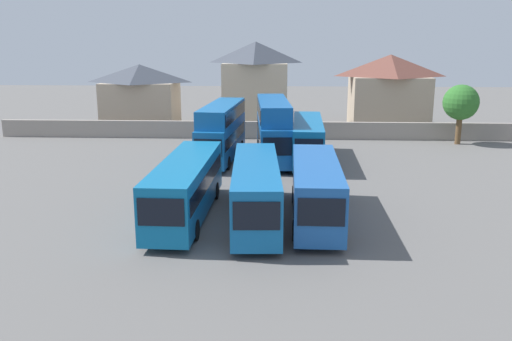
{
  "coord_description": "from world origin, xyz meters",
  "views": [
    {
      "loc": [
        1.56,
        -30.02,
        10.3
      ],
      "look_at": [
        0.0,
        3.0,
        2.15
      ],
      "focal_mm": 38.03,
      "sensor_mm": 36.0,
      "label": 1
    }
  ],
  "objects": [
    {
      "name": "house_terrace_left",
      "position": [
        -14.98,
        33.01,
        3.7
      ],
      "size": [
        8.79,
        6.37,
        7.25
      ],
      "color": "tan",
      "rests_on": "ground"
    },
    {
      "name": "bus_1",
      "position": [
        -3.96,
        0.13,
        1.95
      ],
      "size": [
        2.88,
        12.08,
        3.4
      ],
      "rotation": [
        0.0,
        0.0,
        -1.59
      ],
      "color": "#0E659C",
      "rests_on": "ground"
    },
    {
      "name": "house_terrace_centre",
      "position": [
        -1.5,
        34.07,
        5.0
      ],
      "size": [
        7.7,
        7.61,
        9.82
      ],
      "color": "#C6B293",
      "rests_on": "ground"
    },
    {
      "name": "bus_6",
      "position": [
        3.8,
        15.29,
        1.99
      ],
      "size": [
        2.77,
        11.64,
        3.49
      ],
      "rotation": [
        0.0,
        0.0,
        -1.6
      ],
      "color": "#0F619E",
      "rests_on": "ground"
    },
    {
      "name": "bus_3",
      "position": [
        3.58,
        -0.15,
        1.95
      ],
      "size": [
        2.77,
        10.83,
        3.41
      ],
      "rotation": [
        0.0,
        0.0,
        -1.59
      ],
      "color": "#1C55A2",
      "rests_on": "ground"
    },
    {
      "name": "bus_5",
      "position": [
        0.88,
        15.91,
        2.87
      ],
      "size": [
        3.26,
        11.58,
        5.1
      ],
      "rotation": [
        0.0,
        0.0,
        -1.5
      ],
      "color": "#1356A2",
      "rests_on": "ground"
    },
    {
      "name": "bus_4",
      "position": [
        -3.51,
        15.47,
        2.7
      ],
      "size": [
        3.27,
        11.32,
        4.78
      ],
      "rotation": [
        0.0,
        0.0,
        -1.65
      ],
      "color": "#135EA3",
      "rests_on": "ground"
    },
    {
      "name": "tree_left_of_lot",
      "position": [
        19.03,
        23.66,
        4.08
      ],
      "size": [
        3.45,
        3.45,
        5.86
      ],
      "color": "brown",
      "rests_on": "ground"
    },
    {
      "name": "depot_boundary_wall",
      "position": [
        0.0,
        25.66,
        0.9
      ],
      "size": [
        56.0,
        0.5,
        1.8
      ],
      "primitive_type": "cube",
      "color": "gray",
      "rests_on": "ground"
    },
    {
      "name": "ground",
      "position": [
        0.0,
        18.0,
        0.0
      ],
      "size": [
        140.0,
        140.0,
        0.0
      ],
      "primitive_type": "plane",
      "color": "#605E5B"
    },
    {
      "name": "house_terrace_right",
      "position": [
        14.16,
        34.61,
        4.27
      ],
      "size": [
        9.26,
        6.79,
        8.36
      ],
      "color": "tan",
      "rests_on": "ground"
    },
    {
      "name": "bus_2",
      "position": [
        0.15,
        -0.35,
        1.95
      ],
      "size": [
        3.11,
        11.88,
        3.41
      ],
      "rotation": [
        0.0,
        0.0,
        -1.52
      ],
      "color": "#115E9E",
      "rests_on": "ground"
    }
  ]
}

